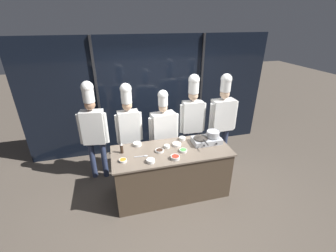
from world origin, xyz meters
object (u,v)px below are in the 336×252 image
(frying_pan, at_px, (201,137))
(chef_head, at_px, (93,125))
(prep_bowl_soy_glaze, at_px, (160,151))
(chef_pastry, at_px, (192,115))
(prep_bowl_noodles, at_px, (137,144))
(prep_bowl_carrots, at_px, (123,160))
(chef_line, at_px, (163,128))
(chef_apprentice, at_px, (222,115))
(portable_stove, at_px, (207,140))
(stock_pot, at_px, (213,134))
(squeeze_bottle_soy, at_px, (122,148))
(prep_bowl_chili_flakes, at_px, (175,157))
(prep_bowl_garlic, at_px, (182,138))
(prep_bowl_onion, at_px, (151,161))
(prep_bowl_bean_sprouts, at_px, (167,146))
(prep_bowl_shrimp, at_px, (177,144))
(serving_spoon_slotted, at_px, (144,156))
(prep_bowl_scallions, at_px, (183,150))
(chef_sous, at_px, (129,124))

(frying_pan, bearing_deg, chef_head, 158.82)
(prep_bowl_soy_glaze, height_order, chef_pastry, chef_pastry)
(frying_pan, xyz_separation_m, chef_head, (-1.88, 0.73, 0.13))
(prep_bowl_noodles, height_order, chef_pastry, chef_pastry)
(prep_bowl_carrots, relative_size, chef_line, 0.07)
(prep_bowl_carrots, bearing_deg, chef_apprentice, 21.40)
(portable_stove, bearing_deg, stock_pot, 0.12)
(squeeze_bottle_soy, height_order, chef_pastry, chef_pastry)
(portable_stove, relative_size, squeeze_bottle_soy, 2.69)
(portable_stove, relative_size, prep_bowl_chili_flakes, 3.38)
(squeeze_bottle_soy, height_order, prep_bowl_garlic, squeeze_bottle_soy)
(chef_head, bearing_deg, prep_bowl_onion, 138.74)
(prep_bowl_garlic, height_order, prep_bowl_bean_sprouts, prep_bowl_garlic)
(prep_bowl_shrimp, relative_size, chef_apprentice, 0.08)
(chef_head, bearing_deg, prep_bowl_garlic, 171.63)
(prep_bowl_soy_glaze, relative_size, chef_head, 0.07)
(portable_stove, distance_m, serving_spoon_slotted, 1.21)
(serving_spoon_slotted, bearing_deg, chef_pastry, 36.52)
(prep_bowl_garlic, height_order, prep_bowl_noodles, prep_bowl_garlic)
(portable_stove, distance_m, prep_bowl_onion, 1.17)
(frying_pan, bearing_deg, portable_stove, 1.90)
(prep_bowl_soy_glaze, height_order, prep_bowl_chili_flakes, prep_bowl_chili_flakes)
(prep_bowl_soy_glaze, bearing_deg, stock_pot, 4.74)
(portable_stove, relative_size, frying_pan, 1.15)
(prep_bowl_noodles, bearing_deg, chef_line, 34.66)
(chef_apprentice, bearing_deg, serving_spoon_slotted, 21.94)
(prep_bowl_carrots, relative_size, serving_spoon_slotted, 0.56)
(portable_stove, distance_m, chef_head, 2.13)
(prep_bowl_scallions, bearing_deg, prep_bowl_chili_flakes, -137.25)
(chef_sous, relative_size, chef_apprentice, 0.96)
(prep_bowl_carrots, xyz_separation_m, chef_line, (0.87, 0.85, 0.06))
(portable_stove, height_order, prep_bowl_noodles, portable_stove)
(squeeze_bottle_soy, relative_size, prep_bowl_scallions, 1.41)
(prep_bowl_garlic, distance_m, chef_line, 0.49)
(prep_bowl_bean_sprouts, height_order, chef_apprentice, chef_apprentice)
(prep_bowl_garlic, bearing_deg, frying_pan, -37.82)
(chef_line, bearing_deg, prep_bowl_noodles, 26.65)
(prep_bowl_noodles, bearing_deg, prep_bowl_onion, -76.65)
(prep_bowl_noodles, bearing_deg, stock_pot, -9.17)
(prep_bowl_soy_glaze, bearing_deg, prep_bowl_shrimp, 19.73)
(prep_bowl_shrimp, distance_m, prep_bowl_garlic, 0.24)
(squeeze_bottle_soy, distance_m, chef_apprentice, 2.22)
(prep_bowl_shrimp, bearing_deg, squeeze_bottle_soy, -179.91)
(chef_sous, bearing_deg, prep_bowl_soy_glaze, 116.49)
(prep_bowl_chili_flakes, xyz_separation_m, prep_bowl_onion, (-0.40, 0.01, -0.00))
(stock_pot, bearing_deg, prep_bowl_scallions, -163.64)
(squeeze_bottle_soy, distance_m, prep_bowl_bean_sprouts, 0.79)
(chef_sous, height_order, chef_line, chef_sous)
(prep_bowl_shrimp, height_order, chef_head, chef_head)
(prep_bowl_garlic, bearing_deg, stock_pot, -22.28)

